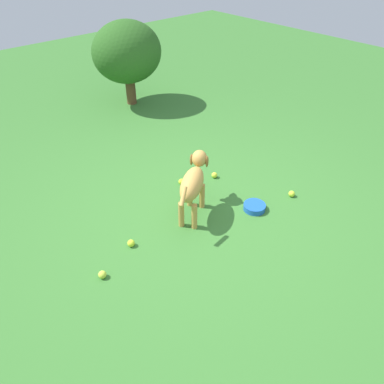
{
  "coord_description": "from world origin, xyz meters",
  "views": [
    {
      "loc": [
        -1.92,
        -2.07,
        2.38
      ],
      "look_at": [
        -0.05,
        0.03,
        0.29
      ],
      "focal_mm": 35.02,
      "sensor_mm": 36.0,
      "label": 1
    }
  ],
  "objects_px": {
    "tennis_ball_3": "(131,243)",
    "water_bowl": "(254,207)",
    "tennis_ball_4": "(214,175)",
    "tennis_ball_1": "(181,182)",
    "tennis_ball_0": "(102,275)",
    "tennis_ball_2": "(292,194)",
    "dog": "(193,182)"
  },
  "relations": [
    {
      "from": "tennis_ball_3",
      "to": "water_bowl",
      "type": "xyz_separation_m",
      "value": [
        1.21,
        -0.39,
        -0.0
      ]
    },
    {
      "from": "tennis_ball_4",
      "to": "water_bowl",
      "type": "relative_size",
      "value": 0.3
    },
    {
      "from": "tennis_ball_1",
      "to": "water_bowl",
      "type": "distance_m",
      "value": 0.86
    },
    {
      "from": "tennis_ball_0",
      "to": "tennis_ball_4",
      "type": "relative_size",
      "value": 1.0
    },
    {
      "from": "tennis_ball_2",
      "to": "water_bowl",
      "type": "height_order",
      "value": "tennis_ball_2"
    },
    {
      "from": "tennis_ball_2",
      "to": "tennis_ball_0",
      "type": "bearing_deg",
      "value": 169.95
    },
    {
      "from": "dog",
      "to": "tennis_ball_2",
      "type": "relative_size",
      "value": 10.75
    },
    {
      "from": "tennis_ball_0",
      "to": "tennis_ball_1",
      "type": "distance_m",
      "value": 1.45
    },
    {
      "from": "dog",
      "to": "tennis_ball_3",
      "type": "xyz_separation_m",
      "value": [
        -0.72,
        0.02,
        -0.34
      ]
    },
    {
      "from": "tennis_ball_1",
      "to": "tennis_ball_3",
      "type": "bearing_deg",
      "value": -155.86
    },
    {
      "from": "tennis_ball_0",
      "to": "tennis_ball_4",
      "type": "distance_m",
      "value": 1.74
    },
    {
      "from": "tennis_ball_3",
      "to": "water_bowl",
      "type": "distance_m",
      "value": 1.28
    },
    {
      "from": "tennis_ball_0",
      "to": "tennis_ball_1",
      "type": "relative_size",
      "value": 1.0
    },
    {
      "from": "tennis_ball_2",
      "to": "tennis_ball_3",
      "type": "height_order",
      "value": "same"
    },
    {
      "from": "tennis_ball_1",
      "to": "tennis_ball_2",
      "type": "relative_size",
      "value": 1.0
    },
    {
      "from": "tennis_ball_1",
      "to": "tennis_ball_2",
      "type": "bearing_deg",
      "value": -52.57
    },
    {
      "from": "tennis_ball_1",
      "to": "water_bowl",
      "type": "xyz_separation_m",
      "value": [
        0.26,
        -0.82,
        -0.0
      ]
    },
    {
      "from": "tennis_ball_4",
      "to": "tennis_ball_3",
      "type": "bearing_deg",
      "value": -167.99
    },
    {
      "from": "tennis_ball_3",
      "to": "tennis_ball_2",
      "type": "bearing_deg",
      "value": -16.94
    },
    {
      "from": "tennis_ball_0",
      "to": "tennis_ball_4",
      "type": "height_order",
      "value": "same"
    },
    {
      "from": "dog",
      "to": "water_bowl",
      "type": "relative_size",
      "value": 3.23
    },
    {
      "from": "tennis_ball_2",
      "to": "water_bowl",
      "type": "xyz_separation_m",
      "value": [
        -0.46,
        0.12,
        -0.0
      ]
    },
    {
      "from": "tennis_ball_2",
      "to": "tennis_ball_3",
      "type": "bearing_deg",
      "value": 163.06
    },
    {
      "from": "tennis_ball_1",
      "to": "tennis_ball_4",
      "type": "distance_m",
      "value": 0.39
    },
    {
      "from": "tennis_ball_0",
      "to": "tennis_ball_4",
      "type": "bearing_deg",
      "value": 14.11
    },
    {
      "from": "tennis_ball_2",
      "to": "water_bowl",
      "type": "bearing_deg",
      "value": 165.49
    },
    {
      "from": "tennis_ball_2",
      "to": "tennis_ball_1",
      "type": "bearing_deg",
      "value": 127.43
    },
    {
      "from": "tennis_ball_2",
      "to": "tennis_ball_4",
      "type": "xyz_separation_m",
      "value": [
        -0.36,
        0.79,
        0.0
      ]
    },
    {
      "from": "tennis_ball_2",
      "to": "tennis_ball_4",
      "type": "distance_m",
      "value": 0.87
    },
    {
      "from": "dog",
      "to": "tennis_ball_1",
      "type": "xyz_separation_m",
      "value": [
        0.23,
        0.45,
        -0.34
      ]
    },
    {
      "from": "tennis_ball_1",
      "to": "tennis_ball_3",
      "type": "relative_size",
      "value": 1.0
    },
    {
      "from": "tennis_ball_1",
      "to": "tennis_ball_2",
      "type": "xyz_separation_m",
      "value": [
        0.72,
        -0.94,
        0.0
      ]
    }
  ]
}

